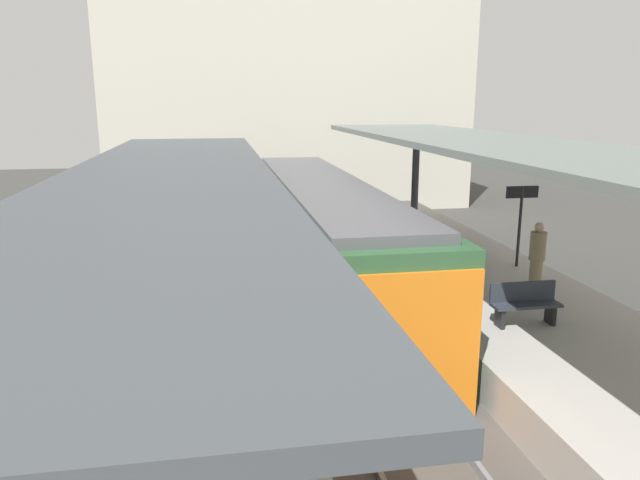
{
  "coord_description": "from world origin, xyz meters",
  "views": [
    {
      "loc": [
        -2.83,
        -11.25,
        5.41
      ],
      "look_at": [
        -0.3,
        3.0,
        1.98
      ],
      "focal_mm": 33.04,
      "sensor_mm": 36.0,
      "label": 1
    }
  ],
  "objects_px": {
    "platform_sign": "(521,208)",
    "passenger_near_bench": "(537,258)",
    "commuter_train": "(322,237)",
    "platform_bench": "(525,302)"
  },
  "relations": [
    {
      "from": "commuter_train",
      "to": "platform_sign",
      "type": "relative_size",
      "value": 6.56
    },
    {
      "from": "platform_bench",
      "to": "passenger_near_bench",
      "type": "height_order",
      "value": "passenger_near_bench"
    },
    {
      "from": "passenger_near_bench",
      "to": "platform_bench",
      "type": "bearing_deg",
      "value": -125.45
    },
    {
      "from": "platform_bench",
      "to": "platform_sign",
      "type": "distance_m",
      "value": 4.62
    },
    {
      "from": "platform_sign",
      "to": "platform_bench",
      "type": "bearing_deg",
      "value": -116.48
    },
    {
      "from": "platform_sign",
      "to": "passenger_near_bench",
      "type": "relative_size",
      "value": 1.28
    },
    {
      "from": "platform_bench",
      "to": "passenger_near_bench",
      "type": "distance_m",
      "value": 2.04
    },
    {
      "from": "commuter_train",
      "to": "passenger_near_bench",
      "type": "bearing_deg",
      "value": -40.25
    },
    {
      "from": "platform_sign",
      "to": "passenger_near_bench",
      "type": "distance_m",
      "value": 2.62
    },
    {
      "from": "platform_bench",
      "to": "passenger_near_bench",
      "type": "bearing_deg",
      "value": 54.55
    }
  ]
}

